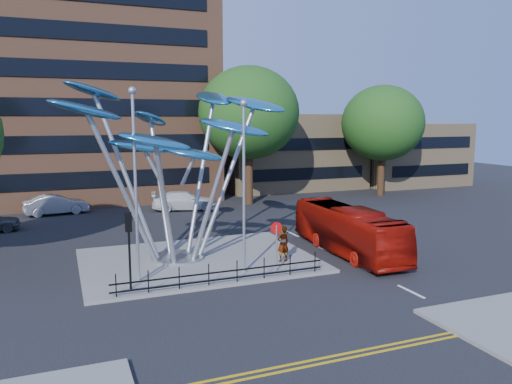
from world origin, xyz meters
name	(u,v)px	position (x,y,z in m)	size (l,w,h in m)	color
ground	(257,296)	(0.00, 0.00, 0.00)	(120.00, 120.00, 0.00)	black
traffic_island	(198,260)	(-1.00, 6.00, 0.07)	(12.00, 9.00, 0.15)	slate
double_yellow_near	(327,357)	(0.00, -6.00, 0.01)	(40.00, 0.12, 0.01)	gold
double_yellow_far	(332,361)	(0.00, -6.30, 0.01)	(40.00, 0.12, 0.01)	gold
brick_tower	(70,38)	(-6.00, 32.00, 15.00)	(25.00, 15.00, 30.00)	brown
low_building_near	(291,152)	(16.00, 30.00, 4.00)	(15.00, 8.00, 8.00)	tan
low_building_far	(408,154)	(30.00, 28.00, 3.50)	(12.00, 8.00, 7.00)	tan
tree_right	(249,113)	(8.00, 22.00, 8.04)	(8.80, 8.80, 12.11)	black
tree_far	(383,123)	(22.00, 22.00, 7.11)	(8.00, 8.00, 10.81)	black
leaf_sculpture	(173,132)	(-2.07, 6.68, 6.87)	(12.72, 9.54, 9.51)	#9EA0A5
street_lamp_left	(135,168)	(-4.50, 3.50, 5.36)	(0.36, 0.36, 8.80)	#9EA0A5
street_lamp_right	(244,171)	(0.50, 3.00, 5.09)	(0.36, 0.36, 8.30)	#9EA0A5
traffic_light_island	(129,234)	(-5.00, 2.50, 2.61)	(0.28, 0.18, 3.42)	black
no_entry_sign_island	(276,238)	(2.00, 2.52, 1.82)	(0.60, 0.10, 2.45)	#9EA0A5
pedestrian_railing_front	(223,275)	(-1.00, 1.70, 0.55)	(10.00, 0.06, 1.00)	black
red_bus	(348,230)	(7.34, 4.59, 1.33)	(2.23, 9.55, 2.66)	#930E06
pedestrian	(283,244)	(3.00, 3.91, 1.10)	(0.69, 0.45, 1.90)	gray
parked_car_mid	(56,205)	(-8.03, 23.00, 0.79)	(1.68, 4.82, 1.59)	#A0A3A8
parked_car_right	(185,201)	(1.94, 21.22, 0.78)	(2.18, 5.36, 1.56)	silver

